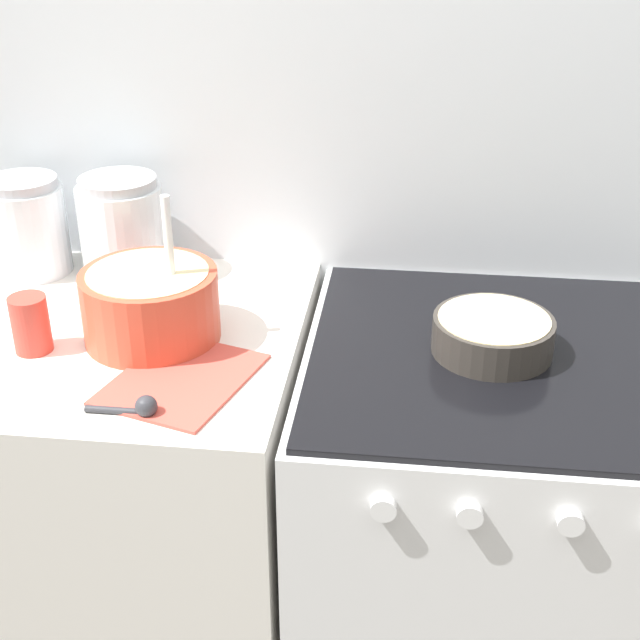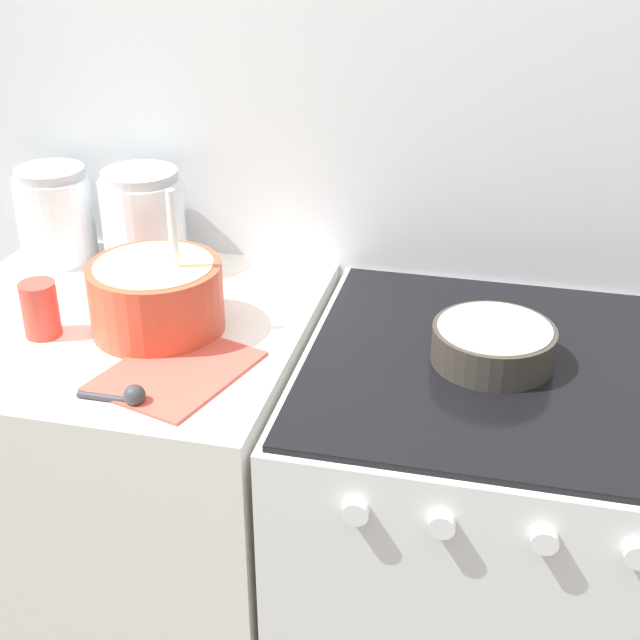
{
  "view_description": "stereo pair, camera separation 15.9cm",
  "coord_description": "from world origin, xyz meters",
  "px_view_note": "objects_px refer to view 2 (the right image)",
  "views": [
    {
      "loc": [
        0.21,
        -1.06,
        1.69
      ],
      "look_at": [
        0.04,
        0.34,
        0.95
      ],
      "focal_mm": 50.0,
      "sensor_mm": 36.0,
      "label": 1
    },
    {
      "loc": [
        0.37,
        -1.03,
        1.69
      ],
      "look_at": [
        0.04,
        0.34,
        0.95
      ],
      "focal_mm": 50.0,
      "sensor_mm": 36.0,
      "label": 2
    }
  ],
  "objects_px": {
    "baking_pan": "(493,343)",
    "tin_can": "(40,309)",
    "mixing_bowl": "(156,293)",
    "storage_jar_left": "(56,221)",
    "stove": "(487,559)",
    "storage_jar_middle": "(144,227)"
  },
  "relations": [
    {
      "from": "stove",
      "to": "tin_can",
      "type": "bearing_deg",
      "value": -173.96
    },
    {
      "from": "baking_pan",
      "to": "storage_jar_left",
      "type": "distance_m",
      "value": 0.98
    },
    {
      "from": "stove",
      "to": "baking_pan",
      "type": "distance_m",
      "value": 0.49
    },
    {
      "from": "baking_pan",
      "to": "mixing_bowl",
      "type": "bearing_deg",
      "value": -178.05
    },
    {
      "from": "baking_pan",
      "to": "storage_jar_middle",
      "type": "relative_size",
      "value": 1.0
    },
    {
      "from": "stove",
      "to": "storage_jar_middle",
      "type": "bearing_deg",
      "value": 162.77
    },
    {
      "from": "baking_pan",
      "to": "storage_jar_middle",
      "type": "height_order",
      "value": "storage_jar_middle"
    },
    {
      "from": "stove",
      "to": "storage_jar_left",
      "type": "xyz_separation_m",
      "value": [
        -0.98,
        0.24,
        0.54
      ]
    },
    {
      "from": "mixing_bowl",
      "to": "stove",
      "type": "bearing_deg",
      "value": 1.74
    },
    {
      "from": "stove",
      "to": "mixing_bowl",
      "type": "xyz_separation_m",
      "value": [
        -0.65,
        -0.02,
        0.52
      ]
    },
    {
      "from": "mixing_bowl",
      "to": "tin_can",
      "type": "relative_size",
      "value": 2.64
    },
    {
      "from": "baking_pan",
      "to": "tin_can",
      "type": "bearing_deg",
      "value": -173.65
    },
    {
      "from": "tin_can",
      "to": "baking_pan",
      "type": "bearing_deg",
      "value": 6.35
    },
    {
      "from": "stove",
      "to": "baking_pan",
      "type": "relative_size",
      "value": 4.19
    },
    {
      "from": "storage_jar_left",
      "to": "stove",
      "type": "bearing_deg",
      "value": -13.8
    },
    {
      "from": "baking_pan",
      "to": "tin_can",
      "type": "xyz_separation_m",
      "value": [
        -0.81,
        -0.09,
        0.02
      ]
    },
    {
      "from": "mixing_bowl",
      "to": "baking_pan",
      "type": "distance_m",
      "value": 0.62
    },
    {
      "from": "tin_can",
      "to": "storage_jar_middle",
      "type": "bearing_deg",
      "value": 78.72
    },
    {
      "from": "storage_jar_left",
      "to": "storage_jar_middle",
      "type": "relative_size",
      "value": 0.96
    },
    {
      "from": "mixing_bowl",
      "to": "tin_can",
      "type": "bearing_deg",
      "value": -160.75
    },
    {
      "from": "storage_jar_left",
      "to": "storage_jar_middle",
      "type": "xyz_separation_m",
      "value": [
        0.2,
        -0.0,
        0.0
      ]
    },
    {
      "from": "storage_jar_left",
      "to": "tin_can",
      "type": "xyz_separation_m",
      "value": [
        0.14,
        -0.33,
        -0.03
      ]
    }
  ]
}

